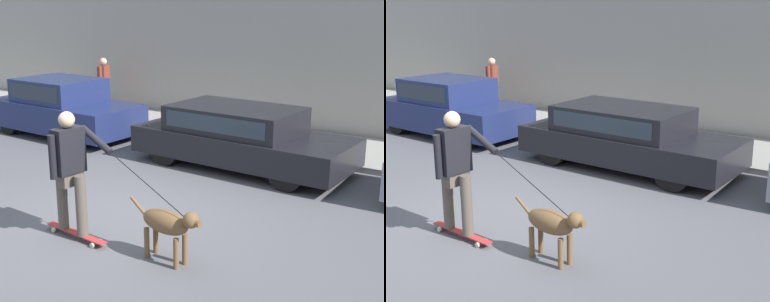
# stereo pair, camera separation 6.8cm
# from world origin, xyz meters

# --- Properties ---
(ground_plane) EXTENTS (36.00, 36.00, 0.00)m
(ground_plane) POSITION_xyz_m (0.00, 0.00, 0.00)
(ground_plane) COLOR #545459
(back_wall) EXTENTS (32.00, 0.30, 5.61)m
(back_wall) POSITION_xyz_m (0.00, 7.29, 2.80)
(back_wall) COLOR #9E998E
(back_wall) RESTS_ON ground_plane
(sidewalk_curb) EXTENTS (30.00, 2.50, 0.11)m
(sidewalk_curb) POSITION_xyz_m (0.00, 5.87, 0.06)
(sidewalk_curb) COLOR gray
(sidewalk_curb) RESTS_ON ground_plane
(parked_car_0) EXTENTS (3.96, 1.88, 1.40)m
(parked_car_0) POSITION_xyz_m (-4.62, 3.67, 0.66)
(parked_car_0) COLOR black
(parked_car_0) RESTS_ON ground_plane
(parked_car_1) EXTENTS (4.38, 1.92, 1.21)m
(parked_car_1) POSITION_xyz_m (0.34, 3.67, 0.61)
(parked_car_1) COLOR black
(parked_car_1) RESTS_ON ground_plane
(dog) EXTENTS (1.18, 0.38, 0.76)m
(dog) POSITION_xyz_m (1.59, -0.43, 0.51)
(dog) COLOR brown
(dog) RESTS_ON ground_plane
(skateboarder) EXTENTS (2.42, 0.62, 1.78)m
(skateboarder) POSITION_xyz_m (0.07, -0.57, 1.01)
(skateboarder) COLOR beige
(skateboarder) RESTS_ON ground_plane
(pedestrian_with_bag) EXTENTS (0.37, 0.71, 1.52)m
(pedestrian_with_bag) POSITION_xyz_m (-5.74, 6.34, 0.94)
(pedestrian_with_bag) COLOR #28282D
(pedestrian_with_bag) RESTS_ON sidewalk_curb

